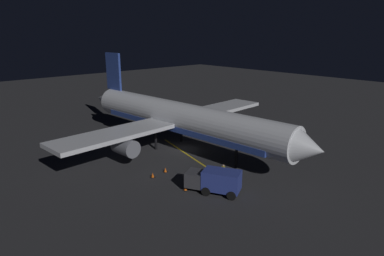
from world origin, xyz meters
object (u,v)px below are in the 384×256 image
Objects in this scene: baggage_truck at (216,181)px; catering_truck at (227,123)px; traffic_cone_near_left at (153,175)px; airliner at (179,118)px; ground_crew_worker at (223,172)px; traffic_cone_under_wing at (203,183)px; traffic_cone_near_right at (185,188)px; traffic_cone_far at (165,170)px.

catering_truck is (-17.58, -14.25, 0.04)m from baggage_truck.
baggage_truck is 7.77m from traffic_cone_near_left.
airliner is 12.03m from catering_truck.
ground_crew_worker is 3.16× the size of traffic_cone_near_left.
ground_crew_worker is 2.73m from traffic_cone_under_wing.
baggage_truck is 3.23m from traffic_cone_near_right.
traffic_cone_near_right and traffic_cone_far have the same top height.
catering_truck is 21.15m from traffic_cone_under_wing.
traffic_cone_near_right is (7.95, 10.35, -4.08)m from airliner.
airliner is 10.91m from traffic_cone_near_left.
traffic_cone_far is (-1.42, -5.12, 0.00)m from traffic_cone_near_right.
ground_crew_worker is at bearing 119.91° from traffic_cone_far.
baggage_truck is 10.57× the size of traffic_cone_far.
baggage_truck is (6.04, 12.77, -3.10)m from airliner.
traffic_cone_near_left is (2.47, -7.30, -0.98)m from baggage_truck.
traffic_cone_far is at bearing 20.36° from catering_truck.
baggage_truck is 0.98× the size of catering_truck.
baggage_truck is 2.34m from traffic_cone_under_wing.
traffic_cone_far is (-1.98, -0.24, 0.00)m from traffic_cone_near_left.
airliner reaches higher than baggage_truck.
traffic_cone_far is (0.79, -5.43, 0.00)m from traffic_cone_under_wing.
catering_truck is 10.83× the size of traffic_cone_far.
baggage_truck reaches higher than traffic_cone_near_left.
ground_crew_worker is 7.84m from traffic_cone_near_left.
airliner reaches higher than catering_truck.
traffic_cone_far is (0.50, -7.54, -0.98)m from baggage_truck.
baggage_truck is 10.57× the size of traffic_cone_under_wing.
catering_truck is at bearing -144.92° from traffic_cone_under_wing.
traffic_cone_near_left is 1.00× the size of traffic_cone_near_right.
traffic_cone_near_right is (-0.56, 4.89, 0.00)m from traffic_cone_near_left.
ground_crew_worker is at bearing 133.47° from traffic_cone_near_left.
ground_crew_worker is 4.92m from traffic_cone_near_right.
catering_truck is at bearing -140.97° from baggage_truck.
baggage_truck is 10.57× the size of traffic_cone_near_right.
traffic_cone_under_wing is at bearing 98.25° from traffic_cone_far.
traffic_cone_near_right is at bearing -9.26° from ground_crew_worker.
traffic_cone_near_left and traffic_cone_far have the same top height.
traffic_cone_near_right is 5.32m from traffic_cone_far.
airliner is at bearing -105.72° from ground_crew_worker.
baggage_truck is 22.63m from catering_truck.
catering_truck is 10.83× the size of traffic_cone_under_wing.
traffic_cone_near_left and traffic_cone_under_wing have the same top height.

